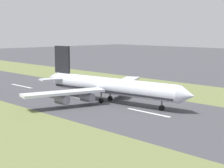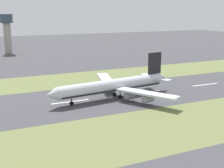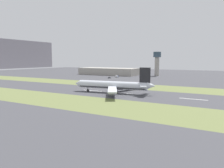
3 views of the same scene
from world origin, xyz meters
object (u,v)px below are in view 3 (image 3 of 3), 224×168
(terminal_building, at_px, (108,71))
(control_tower, at_px, (157,61))
(service_truck, at_px, (117,76))
(airplane_main_jet, at_px, (114,85))
(apron_car, at_px, (109,78))

(terminal_building, bearing_deg, control_tower, -77.88)
(control_tower, bearing_deg, terminal_building, 102.12)
(service_truck, bearing_deg, terminal_building, 42.52)
(airplane_main_jet, height_order, control_tower, control_tower)
(apron_car, bearing_deg, control_tower, -29.63)
(service_truck, relative_size, apron_car, 1.40)
(terminal_building, height_order, apron_car, terminal_building)
(terminal_building, xyz_separation_m, apron_car, (-58.82, -35.56, -4.73))
(control_tower, bearing_deg, apron_car, 150.37)
(control_tower, relative_size, service_truck, 6.09)
(terminal_building, relative_size, apron_car, 22.57)
(airplane_main_jet, bearing_deg, service_truck, 27.23)
(terminal_building, bearing_deg, apron_car, -148.84)
(airplane_main_jet, height_order, apron_car, airplane_main_jet)
(terminal_building, xyz_separation_m, service_truck, (-41.63, -38.18, -4.06))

